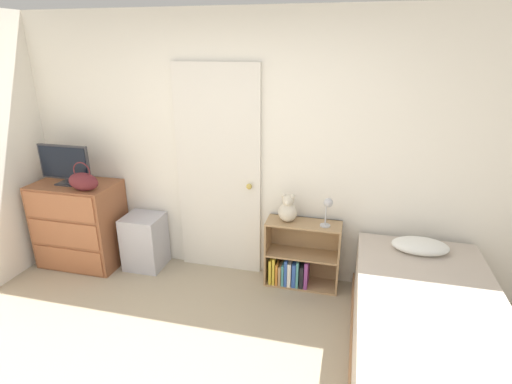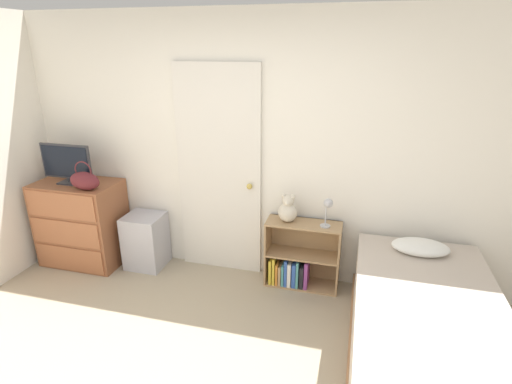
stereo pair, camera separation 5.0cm
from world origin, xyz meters
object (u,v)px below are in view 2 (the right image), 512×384
object	(u,v)px
handbag	(85,180)
bed	(425,334)
desk_lamp	(328,207)
tv	(66,163)
storage_bin	(146,241)
bookshelf	(297,261)
dresser	(82,223)
teddy_bear	(288,210)

from	to	relation	value
handbag	bed	size ratio (longest dim) A/B	0.16
desk_lamp	bed	size ratio (longest dim) A/B	0.14
tv	storage_bin	size ratio (longest dim) A/B	0.97
bookshelf	bed	bearing A→B (deg)	-38.59
tv	bed	world-z (taller)	tv
tv	bookshelf	world-z (taller)	tv
tv	bed	bearing A→B (deg)	-11.43
bed	dresser	bearing A→B (deg)	168.03
storage_bin	desk_lamp	world-z (taller)	desk_lamp
bed	storage_bin	bearing A→B (deg)	163.43
dresser	teddy_bear	distance (m)	2.23
handbag	storage_bin	xyz separation A→B (m)	(0.45, 0.24, -0.71)
dresser	storage_bin	bearing A→B (deg)	6.65
storage_bin	bed	world-z (taller)	bed
tv	bed	xyz separation A→B (m)	(3.41, -0.69, -0.82)
bookshelf	dresser	bearing A→B (deg)	-176.70
tv	handbag	distance (m)	0.34
handbag	bed	bearing A→B (deg)	-10.16
tv	teddy_bear	world-z (taller)	tv
dresser	desk_lamp	bearing A→B (deg)	2.08
teddy_bear	desk_lamp	distance (m)	0.38
desk_lamp	teddy_bear	bearing A→B (deg)	174.32
handbag	bookshelf	distance (m)	2.21
tv	teddy_bear	xyz separation A→B (m)	(2.24, 0.15, -0.33)
dresser	desk_lamp	size ratio (longest dim) A/B	3.22
teddy_bear	tv	bearing A→B (deg)	-176.09
tv	desk_lamp	size ratio (longest dim) A/B	1.99
desk_lamp	tv	bearing A→B (deg)	-177.44
storage_bin	tv	bearing A→B (deg)	-171.96
tv	bookshelf	size ratio (longest dim) A/B	0.79
handbag	storage_bin	distance (m)	0.87
handbag	bookshelf	world-z (taller)	handbag
teddy_bear	bed	distance (m)	1.52
handbag	teddy_bear	size ratio (longest dim) A/B	1.15
bed	tv	bearing A→B (deg)	168.57
handbag	desk_lamp	world-z (taller)	handbag
dresser	desk_lamp	distance (m)	2.60
bookshelf	teddy_bear	distance (m)	0.54
dresser	bookshelf	size ratio (longest dim) A/B	1.27
tv	handbag	size ratio (longest dim) A/B	1.77
tv	teddy_bear	distance (m)	2.27
tv	storage_bin	xyz separation A→B (m)	(0.74, 0.10, -0.83)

